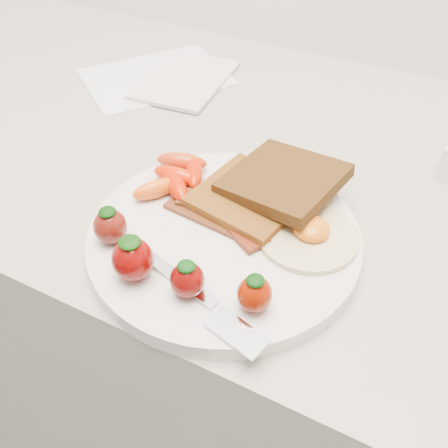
% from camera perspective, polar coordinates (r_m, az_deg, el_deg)
% --- Properties ---
extents(counter, '(2.00, 0.60, 0.90)m').
position_cam_1_polar(counter, '(0.96, 4.55, -14.96)').
color(counter, gray).
rests_on(counter, ground).
extents(plate, '(0.27, 0.27, 0.02)m').
position_cam_1_polar(plate, '(0.50, 0.00, -1.60)').
color(plate, silver).
rests_on(plate, counter).
extents(toast_lower, '(0.12, 0.12, 0.01)m').
position_cam_1_polar(toast_lower, '(0.52, 3.00, 3.01)').
color(toast_lower, '#4B280B').
rests_on(toast_lower, plate).
extents(toast_upper, '(0.13, 0.12, 0.03)m').
position_cam_1_polar(toast_upper, '(0.52, 6.82, 5.03)').
color(toast_upper, black).
rests_on(toast_upper, toast_lower).
extents(fried_egg, '(0.10, 0.10, 0.02)m').
position_cam_1_polar(fried_egg, '(0.49, 9.66, -1.11)').
color(fried_egg, '#EBE6CD').
rests_on(fried_egg, plate).
extents(bacon_strips, '(0.12, 0.07, 0.01)m').
position_cam_1_polar(bacon_strips, '(0.50, -0.12, 1.19)').
color(bacon_strips, '#36160A').
rests_on(bacon_strips, plate).
extents(baby_carrots, '(0.08, 0.10, 0.02)m').
position_cam_1_polar(baby_carrots, '(0.55, -5.32, 5.50)').
color(baby_carrots, red).
rests_on(baby_carrots, plate).
extents(strawberries, '(0.19, 0.06, 0.05)m').
position_cam_1_polar(strawberries, '(0.44, -7.37, -4.17)').
color(strawberries, '#57120B').
rests_on(strawberries, plate).
extents(fork, '(0.18, 0.07, 0.00)m').
position_cam_1_polar(fork, '(0.43, -3.32, -8.11)').
color(fork, silver).
rests_on(fork, plate).
extents(paper_sheet, '(0.25, 0.26, 0.00)m').
position_cam_1_polar(paper_sheet, '(0.81, -7.77, 16.32)').
color(paper_sheet, silver).
rests_on(paper_sheet, counter).
extents(notepad, '(0.13, 0.18, 0.01)m').
position_cam_1_polar(notepad, '(0.79, -4.43, 16.13)').
color(notepad, silver).
rests_on(notepad, paper_sheet).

